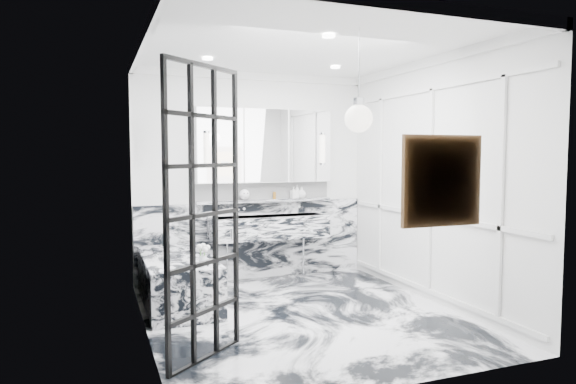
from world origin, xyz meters
name	(u,v)px	position (x,y,z in m)	size (l,w,h in m)	color
floor	(303,315)	(0.00, 0.00, 0.00)	(3.60, 3.60, 0.00)	white
ceiling	(303,47)	(0.00, 0.00, 2.80)	(3.60, 3.60, 0.00)	white
wall_back	(253,177)	(0.00, 1.80, 1.40)	(3.60, 3.60, 0.00)	white
wall_front	(399,197)	(0.00, -1.80, 1.40)	(3.60, 3.60, 0.00)	white
wall_left	(144,187)	(-1.60, 0.00, 1.40)	(3.60, 3.60, 0.00)	white
wall_right	(432,181)	(1.60, 0.00, 1.40)	(3.60, 3.60, 0.00)	white
marble_clad_back	(254,240)	(0.00, 1.78, 0.53)	(3.18, 0.05, 1.05)	white
marble_clad_left	(146,193)	(-1.59, 0.00, 1.34)	(0.02, 3.56, 2.68)	white
panel_molding	(430,189)	(1.58, 0.00, 1.30)	(0.03, 3.40, 2.30)	white
soap_bottle_a	(297,192)	(0.61, 1.71, 1.18)	(0.07, 0.07, 0.19)	#8C5919
soap_bottle_b	(293,193)	(0.56, 1.71, 1.17)	(0.07, 0.08, 0.16)	#4C4C51
soap_bottle_c	(302,192)	(0.68, 1.71, 1.17)	(0.12, 0.12, 0.16)	silver
face_pot	(244,194)	(-0.15, 1.71, 1.17)	(0.14, 0.14, 0.14)	white
amber_bottle	(274,195)	(0.28, 1.71, 1.14)	(0.04, 0.04, 0.10)	#8C5919
flower_vase	(203,261)	(-1.01, 0.23, 0.61)	(0.08, 0.08, 0.12)	silver
crittall_door	(204,215)	(-1.20, -0.77, 1.21)	(0.88, 0.04, 2.42)	black
artwork	(442,181)	(0.39, -1.76, 1.51)	(0.58, 0.06, 0.58)	#C29113
pendant_light	(359,119)	(0.04, -1.10, 2.00)	(0.23, 0.23, 0.23)	white
trough_sink	(269,227)	(0.15, 1.55, 0.73)	(1.60, 0.45, 0.30)	silver
ledge	(265,201)	(0.15, 1.72, 1.07)	(1.90, 0.14, 0.04)	silver
subway_tile	(264,191)	(0.15, 1.78, 1.21)	(1.90, 0.03, 0.23)	white
mirror_cabinet	(265,146)	(0.15, 1.73, 1.82)	(1.90, 0.16, 1.00)	white
sconce_left	(207,148)	(-0.67, 1.63, 1.78)	(0.07, 0.07, 0.40)	white
sconce_right	(323,149)	(0.97, 1.63, 1.78)	(0.07, 0.07, 0.40)	white
bathtub	(178,280)	(-1.18, 0.90, 0.28)	(0.75, 1.65, 0.55)	silver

